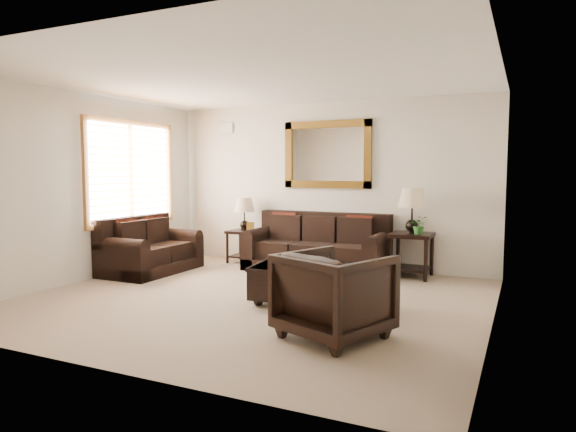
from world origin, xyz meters
The scene contains 11 objects.
room centered at (0.00, 0.00, 1.35)m, with size 5.51×5.01×2.71m.
window centered at (-2.70, 0.90, 1.55)m, with size 0.07×1.96×1.66m.
mirror centered at (0.03, 2.47, 1.85)m, with size 1.50×0.06×1.10m.
air_vent centered at (-1.90, 2.48, 2.35)m, with size 0.25×0.02×0.18m, color #999999.
sofa centered at (0.03, 2.06, 0.33)m, with size 2.22×0.96×0.91m.
loveseat centered at (-2.33, 0.82, 0.32)m, with size 0.92×1.54×0.87m.
end_table_left centered at (-1.39, 2.20, 0.73)m, with size 0.51×0.51×1.12m.
end_table_right centered at (1.49, 2.16, 0.87)m, with size 0.61×0.61×1.33m.
coffee_table centered at (0.76, 0.03, 0.29)m, with size 1.43×0.87×0.58m.
armchair centered at (1.41, -0.97, 0.45)m, with size 0.88×0.83×0.91m, color black.
potted_plant centered at (1.62, 2.05, 0.77)m, with size 0.24×0.27×0.21m, color #265A1F.
Camera 1 is at (3.02, -5.47, 1.58)m, focal length 32.00 mm.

